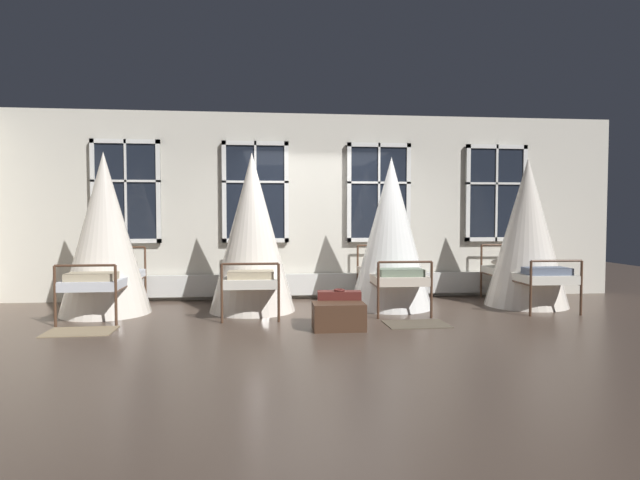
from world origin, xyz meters
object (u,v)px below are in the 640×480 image
(cot_first, at_px, (105,236))
(cot_fourth, at_px, (527,234))
(cot_third, at_px, (391,235))
(travel_trunk, at_px, (339,316))
(suitcase_dark, at_px, (339,308))
(cot_second, at_px, (252,235))

(cot_first, bearing_deg, cot_fourth, -90.06)
(cot_third, distance_m, travel_trunk, 2.06)
(travel_trunk, bearing_deg, cot_first, 155.63)
(cot_first, distance_m, cot_third, 4.22)
(cot_fourth, relative_size, suitcase_dark, 4.01)
(suitcase_dark, bearing_deg, cot_third, 57.14)
(cot_first, height_order, cot_second, cot_second)
(suitcase_dark, bearing_deg, cot_first, 165.88)
(cot_fourth, bearing_deg, cot_first, 91.14)
(cot_first, height_order, suitcase_dark, cot_first)
(cot_second, height_order, cot_third, cot_second)
(suitcase_dark, distance_m, travel_trunk, 0.29)
(cot_second, bearing_deg, suitcase_dark, -135.13)
(suitcase_dark, height_order, travel_trunk, suitcase_dark)
(cot_first, xyz_separation_m, travel_trunk, (3.19, -1.44, -0.96))
(cot_fourth, xyz_separation_m, suitcase_dark, (-3.14, -1.18, -0.90))
(cot_first, relative_size, cot_fourth, 1.01)
(cot_first, relative_size, cot_second, 0.99)
(cot_fourth, relative_size, travel_trunk, 3.62)
(cot_first, height_order, travel_trunk, cot_first)
(cot_fourth, xyz_separation_m, travel_trunk, (-3.19, -1.47, -0.95))
(suitcase_dark, bearing_deg, cot_second, 139.79)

